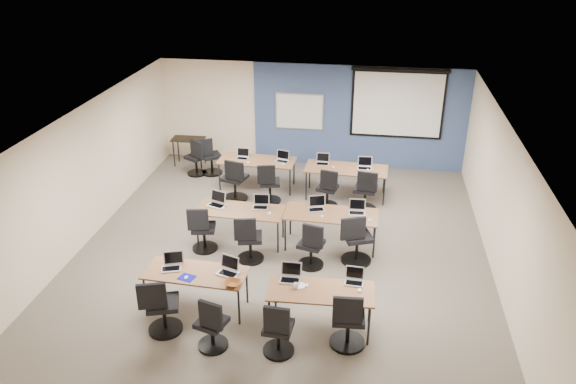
% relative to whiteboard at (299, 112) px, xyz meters
% --- Properties ---
extents(floor, '(8.00, 9.00, 0.02)m').
position_rel_whiteboard_xyz_m(floor, '(0.30, -4.43, -1.45)').
color(floor, '#6B6354').
rests_on(floor, ground).
extents(ceiling, '(8.00, 9.00, 0.02)m').
position_rel_whiteboard_xyz_m(ceiling, '(0.30, -4.43, 1.25)').
color(ceiling, white).
rests_on(ceiling, ground).
extents(wall_back, '(8.00, 0.04, 2.70)m').
position_rel_whiteboard_xyz_m(wall_back, '(0.30, 0.07, -0.10)').
color(wall_back, beige).
rests_on(wall_back, ground).
extents(wall_front, '(8.00, 0.04, 2.70)m').
position_rel_whiteboard_xyz_m(wall_front, '(0.30, -8.93, -0.10)').
color(wall_front, beige).
rests_on(wall_front, ground).
extents(wall_left, '(0.04, 9.00, 2.70)m').
position_rel_whiteboard_xyz_m(wall_left, '(-3.70, -4.43, -0.10)').
color(wall_left, beige).
rests_on(wall_left, ground).
extents(wall_right, '(0.04, 9.00, 2.70)m').
position_rel_whiteboard_xyz_m(wall_right, '(4.30, -4.43, -0.10)').
color(wall_right, beige).
rests_on(wall_right, ground).
extents(blue_accent_panel, '(5.50, 0.04, 2.70)m').
position_rel_whiteboard_xyz_m(blue_accent_panel, '(1.55, 0.04, -0.10)').
color(blue_accent_panel, '#3D5977').
rests_on(blue_accent_panel, wall_back).
extents(whiteboard, '(1.28, 0.03, 0.98)m').
position_rel_whiteboard_xyz_m(whiteboard, '(0.00, 0.00, 0.00)').
color(whiteboard, '#B0B4B9').
rests_on(whiteboard, wall_back).
extents(projector_screen, '(2.40, 0.10, 1.82)m').
position_rel_whiteboard_xyz_m(projector_screen, '(2.50, -0.02, 0.44)').
color(projector_screen, black).
rests_on(projector_screen, wall_back).
extents(training_table_front_left, '(1.69, 0.70, 0.73)m').
position_rel_whiteboard_xyz_m(training_table_front_left, '(-0.80, -6.60, -0.77)').
color(training_table_front_left, olive).
rests_on(training_table_front_left, floor).
extents(training_table_front_right, '(1.66, 0.69, 0.73)m').
position_rel_whiteboard_xyz_m(training_table_front_right, '(1.29, -6.78, -0.77)').
color(training_table_front_right, olive).
rests_on(training_table_front_right, floor).
extents(training_table_mid_left, '(1.76, 0.73, 0.73)m').
position_rel_whiteboard_xyz_m(training_table_mid_left, '(-0.59, -4.31, -0.77)').
color(training_table_mid_left, brown).
rests_on(training_table_mid_left, floor).
extents(training_table_mid_right, '(1.85, 0.77, 0.73)m').
position_rel_whiteboard_xyz_m(training_table_mid_right, '(1.22, -4.20, -0.76)').
color(training_table_mid_right, '#985829').
rests_on(training_table_mid_right, floor).
extents(training_table_back_left, '(1.84, 0.77, 0.73)m').
position_rel_whiteboard_xyz_m(training_table_back_left, '(-0.79, -1.72, -0.76)').
color(training_table_back_left, '#A1622B').
rests_on(training_table_back_left, floor).
extents(training_table_back_right, '(1.92, 0.80, 0.73)m').
position_rel_whiteboard_xyz_m(training_table_back_right, '(1.37, -1.88, -0.76)').
color(training_table_back_right, '#A56C46').
rests_on(training_table_back_right, floor).
extents(laptop_0, '(0.33, 0.28, 0.25)m').
position_rel_whiteboard_xyz_m(laptop_0, '(-1.22, -6.52, -0.66)').
color(laptop_0, '#B6B6BC').
rests_on(laptop_0, training_table_front_left).
extents(mouse_0, '(0.07, 0.10, 0.03)m').
position_rel_whiteboard_xyz_m(mouse_0, '(-0.89, -6.78, -0.71)').
color(mouse_0, white).
rests_on(mouse_0, training_table_front_left).
extents(task_chair_0, '(0.56, 0.55, 1.02)m').
position_rel_whiteboard_xyz_m(task_chair_0, '(-1.16, -7.27, -1.03)').
color(task_chair_0, black).
rests_on(task_chair_0, floor).
extents(laptop_1, '(0.34, 0.29, 0.26)m').
position_rel_whiteboard_xyz_m(laptop_1, '(-0.26, -6.51, -0.66)').
color(laptop_1, '#BABABA').
rests_on(laptop_1, training_table_front_left).
extents(mouse_1, '(0.08, 0.10, 0.03)m').
position_rel_whiteboard_xyz_m(mouse_1, '(-0.10, -6.69, -0.71)').
color(mouse_1, white).
rests_on(mouse_1, training_table_front_left).
extents(task_chair_1, '(0.48, 0.47, 0.96)m').
position_rel_whiteboard_xyz_m(task_chair_1, '(-0.28, -7.52, -1.06)').
color(task_chair_1, black).
rests_on(task_chair_1, floor).
extents(laptop_2, '(0.34, 0.29, 0.26)m').
position_rel_whiteboard_xyz_m(laptop_2, '(0.77, -6.55, -0.66)').
color(laptop_2, '#AAAAAB').
rests_on(laptop_2, training_table_front_right).
extents(mouse_2, '(0.07, 0.10, 0.03)m').
position_rel_whiteboard_xyz_m(mouse_2, '(1.05, -6.70, -0.71)').
color(mouse_2, white).
rests_on(mouse_2, training_table_front_right).
extents(task_chair_2, '(0.48, 0.48, 0.96)m').
position_rel_whiteboard_xyz_m(task_chair_2, '(0.73, -7.48, -1.05)').
color(task_chair_2, black).
rests_on(task_chair_2, floor).
extents(laptop_3, '(0.30, 0.25, 0.23)m').
position_rel_whiteboard_xyz_m(laptop_3, '(1.79, -6.47, -0.66)').
color(laptop_3, silver).
rests_on(laptop_3, training_table_front_right).
extents(mouse_3, '(0.07, 0.11, 0.04)m').
position_rel_whiteboard_xyz_m(mouse_3, '(1.88, -6.70, -0.71)').
color(mouse_3, white).
rests_on(mouse_3, training_table_front_right).
extents(task_chair_3, '(0.55, 0.55, 1.02)m').
position_rel_whiteboard_xyz_m(task_chair_3, '(1.74, -7.15, -1.03)').
color(task_chair_3, black).
rests_on(task_chair_3, floor).
extents(laptop_4, '(0.35, 0.30, 0.27)m').
position_rel_whiteboard_xyz_m(laptop_4, '(-1.10, -4.17, -0.65)').
color(laptop_4, '#A9A9A9').
rests_on(laptop_4, training_table_mid_left).
extents(mouse_4, '(0.09, 0.11, 0.03)m').
position_rel_whiteboard_xyz_m(mouse_4, '(-0.94, -4.32, -0.71)').
color(mouse_4, white).
rests_on(mouse_4, training_table_mid_left).
extents(task_chair_4, '(0.50, 0.50, 0.99)m').
position_rel_whiteboard_xyz_m(task_chair_4, '(-1.25, -4.77, -1.04)').
color(task_chair_4, black).
rests_on(task_chair_4, floor).
extents(laptop_5, '(0.32, 0.27, 0.24)m').
position_rel_whiteboard_xyz_m(laptop_5, '(-0.20, -4.13, -0.66)').
color(laptop_5, '#AFB0B7').
rests_on(laptop_5, training_table_mid_left).
extents(mouse_5, '(0.08, 0.11, 0.04)m').
position_rel_whiteboard_xyz_m(mouse_5, '(0.02, -4.40, -0.71)').
color(mouse_5, white).
rests_on(mouse_5, training_table_mid_left).
extents(task_chair_5, '(0.51, 0.51, 0.99)m').
position_rel_whiteboard_xyz_m(task_chair_5, '(-0.26, -5.01, -1.04)').
color(task_chair_5, black).
rests_on(task_chair_5, floor).
extents(laptop_6, '(0.34, 0.29, 0.26)m').
position_rel_whiteboard_xyz_m(laptop_6, '(0.91, -4.04, -0.66)').
color(laptop_6, '#A0A0A9').
rests_on(laptop_6, training_table_mid_right).
extents(mouse_6, '(0.08, 0.11, 0.04)m').
position_rel_whiteboard_xyz_m(mouse_6, '(1.06, -4.36, -0.71)').
color(mouse_6, white).
rests_on(mouse_6, training_table_mid_right).
extents(task_chair_6, '(0.49, 0.49, 0.97)m').
position_rel_whiteboard_xyz_m(task_chair_6, '(0.94, -5.04, -1.05)').
color(task_chair_6, black).
rests_on(task_chair_6, floor).
extents(laptop_7, '(0.33, 0.28, 0.25)m').
position_rel_whiteboard_xyz_m(laptop_7, '(1.72, -4.07, -0.66)').
color(laptop_7, '#B7B7BB').
rests_on(laptop_7, training_table_mid_right).
extents(mouse_7, '(0.06, 0.09, 0.03)m').
position_rel_whiteboard_xyz_m(mouse_7, '(1.98, -4.37, -0.71)').
color(mouse_7, white).
rests_on(mouse_7, training_table_mid_right).
extents(task_chair_7, '(0.61, 0.58, 1.05)m').
position_rel_whiteboard_xyz_m(task_chair_7, '(1.75, -4.75, -1.01)').
color(task_chair_7, black).
rests_on(task_chair_7, floor).
extents(laptop_8, '(0.31, 0.26, 0.24)m').
position_rel_whiteboard_xyz_m(laptop_8, '(-1.16, -1.65, -0.66)').
color(laptop_8, '#B4B4B4').
rests_on(laptop_8, training_table_back_left).
extents(mouse_8, '(0.06, 0.10, 0.04)m').
position_rel_whiteboard_xyz_m(mouse_8, '(-0.96, -1.92, -0.71)').
color(mouse_8, white).
rests_on(mouse_8, training_table_back_left).
extents(task_chair_8, '(0.58, 0.58, 1.05)m').
position_rel_whiteboard_xyz_m(task_chair_8, '(-1.16, -2.48, -1.01)').
color(task_chair_8, black).
rests_on(task_chair_8, floor).
extents(laptop_9, '(0.32, 0.27, 0.24)m').
position_rel_whiteboard_xyz_m(laptop_9, '(-0.17, -1.68, -0.66)').
color(laptop_9, silver).
rests_on(laptop_9, training_table_back_left).
extents(mouse_9, '(0.07, 0.10, 0.03)m').
position_rel_whiteboard_xyz_m(mouse_9, '(-0.11, -1.90, -0.71)').
color(mouse_9, white).
rests_on(mouse_9, training_table_back_left).
extents(task_chair_9, '(0.51, 0.51, 0.99)m').
position_rel_whiteboard_xyz_m(task_chair_9, '(-0.35, -2.47, -1.04)').
color(task_chair_9, black).
rests_on(task_chair_9, floor).
extents(laptop_10, '(0.31, 0.27, 0.24)m').
position_rel_whiteboard_xyz_m(laptop_10, '(0.80, -1.68, -0.66)').
color(laptop_10, silver).
rests_on(laptop_10, training_table_back_right).
extents(mouse_10, '(0.06, 0.10, 0.03)m').
position_rel_whiteboard_xyz_m(mouse_10, '(1.07, -1.88, -0.71)').
color(mouse_10, white).
rests_on(mouse_10, training_table_back_right).
extents(task_chair_10, '(0.49, 0.49, 0.97)m').
position_rel_whiteboard_xyz_m(task_chair_10, '(1.01, -2.52, -1.05)').
color(task_chair_10, black).
rests_on(task_chair_10, floor).
extents(laptop_11, '(0.34, 0.29, 0.25)m').
position_rel_whiteboard_xyz_m(laptop_11, '(1.79, -1.80, -0.66)').
color(laptop_11, '#A9A9AA').
rests_on(laptop_11, training_table_back_right).
extents(mouse_11, '(0.09, 0.11, 0.04)m').
position_rel_whiteboard_xyz_m(mouse_11, '(1.87, -1.93, -0.71)').
color(mouse_11, white).
rests_on(mouse_11, training_table_back_right).
extents(task_chair_11, '(0.55, 0.55, 1.02)m').
position_rel_whiteboard_xyz_m(task_chair_11, '(1.86, -2.56, -1.03)').
color(task_chair_11, black).
rests_on(task_chair_11, floor).
extents(blue_mousepad, '(0.30, 0.27, 0.01)m').
position_rel_whiteboard_xyz_m(blue_mousepad, '(-0.89, -6.77, -0.72)').
color(blue_mousepad, '#0C0D9B').
rests_on(blue_mousepad, training_table_front_left).
extents(snack_bowl, '(0.34, 0.34, 0.07)m').
position_rel_whiteboard_xyz_m(snack_bowl, '(-0.11, -6.86, -0.68)').
color(snack_bowl, brown).
rests_on(snack_bowl, training_table_front_left).
extents(snack_plate, '(0.24, 0.24, 0.01)m').
position_rel_whiteboard_xyz_m(snack_plate, '(0.94, -6.71, -0.71)').
color(snack_plate, white).
rests_on(snack_plate, training_table_front_right).
extents(coffee_cup, '(0.10, 0.10, 0.07)m').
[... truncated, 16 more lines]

